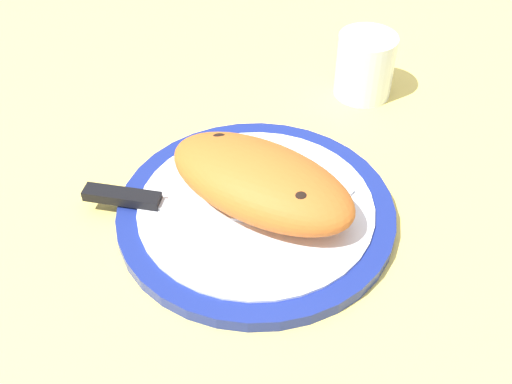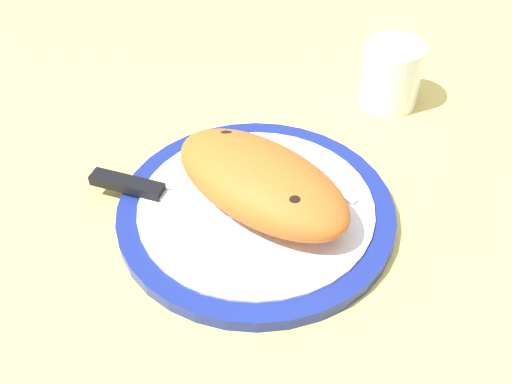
# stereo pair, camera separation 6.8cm
# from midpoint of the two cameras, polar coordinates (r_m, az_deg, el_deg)

# --- Properties ---
(ground_plane) EXTENTS (1.50, 1.50, 0.03)m
(ground_plane) POSITION_cam_midpoint_polar(r_m,az_deg,el_deg) (0.72, 2.71, -3.22)
(ground_plane) COLOR #EACC60
(plate) EXTENTS (0.31, 0.31, 0.02)m
(plate) POSITION_cam_midpoint_polar(r_m,az_deg,el_deg) (0.70, 2.78, -1.88)
(plate) COLOR navy
(plate) RESTS_ON ground_plane
(calzone) EXTENTS (0.24, 0.16, 0.06)m
(calzone) POSITION_cam_midpoint_polar(r_m,az_deg,el_deg) (0.68, 3.18, 0.97)
(calzone) COLOR #C16023
(calzone) RESTS_ON plate
(fork) EXTENTS (0.16, 0.05, 0.00)m
(fork) POSITION_cam_midpoint_polar(r_m,az_deg,el_deg) (0.74, 5.70, 2.30)
(fork) COLOR silver
(fork) RESTS_ON plate
(knife) EXTENTS (0.20, 0.15, 0.01)m
(knife) POSITION_cam_midpoint_polar(r_m,az_deg,el_deg) (0.71, -6.40, -0.12)
(knife) COLOR silver
(knife) RESTS_ON plate
(water_glass) EXTENTS (0.08, 0.08, 0.09)m
(water_glass) POSITION_cam_midpoint_polar(r_m,az_deg,el_deg) (0.88, 14.34, 9.91)
(water_glass) COLOR silver
(water_glass) RESTS_ON ground_plane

